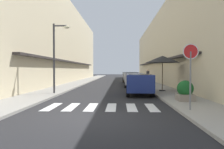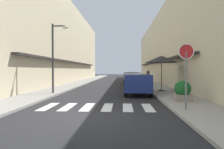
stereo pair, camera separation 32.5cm
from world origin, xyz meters
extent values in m
plane|color=#232326|center=(0.00, 20.08, 0.00)|extent=(110.45, 110.45, 0.00)
cube|color=gray|center=(-4.53, 20.08, 0.06)|extent=(2.46, 70.28, 0.12)
cube|color=#9E998E|center=(4.53, 20.08, 0.06)|extent=(2.46, 70.28, 0.12)
cube|color=beige|center=(-8.26, 21.59, 5.52)|extent=(5.00, 47.18, 11.04)
cube|color=#332D2D|center=(-5.51, 21.59, 2.80)|extent=(0.50, 33.03, 0.16)
cube|color=beige|center=(8.26, 21.59, 4.59)|extent=(5.00, 47.18, 9.17)
cube|color=#332D2D|center=(5.51, 21.59, 2.80)|extent=(0.50, 33.03, 0.16)
cube|color=silver|center=(-2.38, 2.20, 0.01)|extent=(0.45, 2.20, 0.01)
cube|color=silver|center=(-1.43, 2.20, 0.01)|extent=(0.45, 2.20, 0.01)
cube|color=silver|center=(-0.48, 2.20, 0.01)|extent=(0.45, 2.20, 0.01)
cube|color=silver|center=(0.47, 2.20, 0.01)|extent=(0.45, 2.20, 0.01)
cube|color=silver|center=(1.42, 2.20, 0.01)|extent=(0.45, 2.20, 0.01)
cube|color=silver|center=(2.38, 2.20, 0.01)|extent=(0.45, 2.20, 0.01)
cube|color=navy|center=(2.25, 7.31, 0.89)|extent=(1.91, 4.20, 1.13)
cube|color=black|center=(2.25, 7.10, 1.19)|extent=(1.56, 2.37, 0.56)
cylinder|color=black|center=(1.51, 8.70, 0.32)|extent=(0.24, 0.65, 0.64)
cylinder|color=black|center=(3.10, 8.64, 0.32)|extent=(0.24, 0.65, 0.64)
cylinder|color=black|center=(1.40, 5.97, 0.32)|extent=(0.24, 0.65, 0.64)
cylinder|color=black|center=(2.99, 5.91, 0.32)|extent=(0.24, 0.65, 0.64)
cube|color=silver|center=(2.25, 14.09, 0.89)|extent=(1.81, 4.29, 1.13)
cube|color=black|center=(2.25, 13.88, 1.19)|extent=(1.50, 2.41, 0.56)
cylinder|color=black|center=(1.47, 15.51, 0.32)|extent=(0.23, 0.64, 0.64)
cylinder|color=black|center=(3.06, 15.48, 0.32)|extent=(0.23, 0.64, 0.64)
cylinder|color=black|center=(1.44, 12.69, 0.32)|extent=(0.23, 0.64, 0.64)
cylinder|color=black|center=(3.03, 12.67, 0.32)|extent=(0.23, 0.64, 0.64)
cube|color=black|center=(2.25, 20.34, 0.89)|extent=(1.95, 4.45, 1.13)
cube|color=black|center=(2.25, 20.12, 1.19)|extent=(1.58, 2.52, 0.56)
cylinder|color=black|center=(1.39, 21.75, 0.32)|extent=(0.25, 0.65, 0.64)
cylinder|color=black|center=(2.98, 21.82, 0.32)|extent=(0.25, 0.65, 0.64)
cylinder|color=black|center=(1.52, 18.86, 0.32)|extent=(0.25, 0.65, 0.64)
cylinder|color=black|center=(3.11, 18.93, 0.32)|extent=(0.25, 0.65, 0.64)
cylinder|color=slate|center=(3.78, 1.03, 1.32)|extent=(0.07, 0.07, 2.40)
cylinder|color=red|center=(3.78, 1.03, 2.52)|extent=(0.64, 0.03, 0.64)
torus|color=white|center=(3.78, 1.03, 2.52)|extent=(0.65, 0.05, 0.65)
cylinder|color=#38383D|center=(-3.80, 7.14, 2.58)|extent=(0.14, 0.14, 4.92)
cylinder|color=#38383D|center=(-3.35, 7.14, 4.89)|extent=(0.90, 0.10, 0.10)
ellipsoid|color=beige|center=(-2.90, 7.14, 4.79)|extent=(0.44, 0.28, 0.20)
cylinder|color=#262626|center=(4.23, 9.05, 0.15)|extent=(0.48, 0.48, 0.06)
cylinder|color=#4C3823|center=(4.23, 9.05, 1.36)|extent=(0.06, 0.06, 2.48)
cone|color=black|center=(4.23, 9.05, 2.60)|extent=(2.68, 2.68, 0.55)
cube|color=gray|center=(4.39, 3.70, 0.30)|extent=(0.86, 0.86, 0.35)
sphere|color=#195623|center=(4.39, 3.70, 0.78)|extent=(0.87, 0.87, 0.87)
cylinder|color=#282B33|center=(4.00, 15.88, 0.54)|extent=(0.26, 0.26, 0.84)
cylinder|color=#333338|center=(4.00, 15.88, 1.29)|extent=(0.34, 0.34, 0.66)
sphere|color=tan|center=(4.00, 15.88, 1.74)|extent=(0.23, 0.23, 0.23)
camera|label=1|loc=(0.87, -7.80, 1.78)|focal=34.08mm
camera|label=2|loc=(1.19, -7.78, 1.78)|focal=34.08mm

